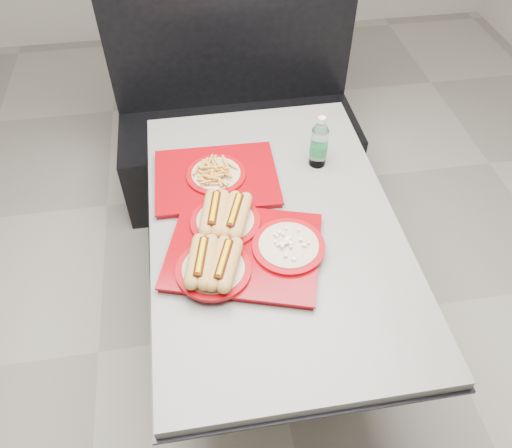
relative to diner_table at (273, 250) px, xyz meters
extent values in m
plane|color=#9B968B|center=(0.00, 0.00, -0.58)|extent=(6.00, 6.00, 0.00)
cylinder|color=black|center=(0.00, 0.00, -0.56)|extent=(0.52, 0.52, 0.05)
cylinder|color=black|center=(0.00, 0.00, -0.20)|extent=(0.11, 0.11, 0.66)
cube|color=black|center=(0.00, 0.00, 0.12)|extent=(0.92, 1.42, 0.01)
cube|color=gray|center=(0.00, 0.00, 0.15)|extent=(0.90, 1.40, 0.04)
cube|color=black|center=(0.00, 1.02, -0.36)|extent=(1.30, 0.55, 0.45)
cube|color=black|center=(0.00, 1.26, 0.22)|extent=(1.30, 0.10, 1.10)
cube|color=maroon|center=(-0.13, -0.14, 0.18)|extent=(0.59, 0.52, 0.02)
cube|color=maroon|center=(-0.13, -0.14, 0.19)|extent=(0.61, 0.53, 0.01)
cylinder|color=#94040A|center=(-0.24, -0.21, 0.20)|extent=(0.25, 0.25, 0.01)
cylinder|color=beige|center=(-0.24, -0.21, 0.21)|extent=(0.20, 0.20, 0.01)
cylinder|color=#94040A|center=(-0.18, 0.00, 0.20)|extent=(0.25, 0.25, 0.01)
cylinder|color=beige|center=(-0.18, 0.00, 0.21)|extent=(0.20, 0.20, 0.01)
cylinder|color=#94040A|center=(0.02, -0.15, 0.20)|extent=(0.25, 0.25, 0.01)
cylinder|color=beige|center=(0.02, -0.15, 0.21)|extent=(0.20, 0.20, 0.01)
cube|color=maroon|center=(-0.18, 0.25, 0.17)|extent=(0.47, 0.37, 0.02)
cube|color=maroon|center=(-0.18, 0.25, 0.19)|extent=(0.48, 0.38, 0.01)
cylinder|color=#94040A|center=(-0.18, 0.25, 0.20)|extent=(0.23, 0.23, 0.01)
cylinder|color=beige|center=(-0.18, 0.25, 0.21)|extent=(0.19, 0.19, 0.01)
cylinder|color=silver|center=(0.23, 0.29, 0.25)|extent=(0.07, 0.07, 0.17)
cylinder|color=#1C733C|center=(0.23, 0.29, 0.24)|extent=(0.07, 0.07, 0.05)
cone|color=silver|center=(0.23, 0.29, 0.35)|extent=(0.07, 0.07, 0.04)
cylinder|color=silver|center=(0.23, 0.29, 0.38)|extent=(0.03, 0.03, 0.02)
camera|label=1|loc=(-0.26, -1.21, 1.50)|focal=35.00mm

